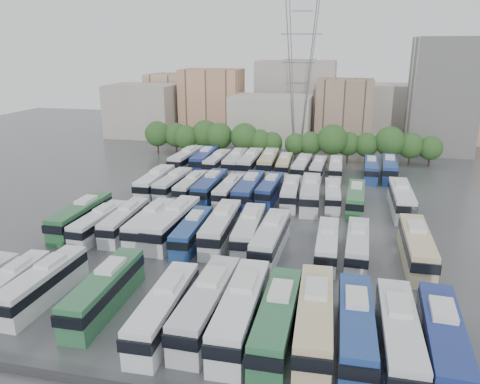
% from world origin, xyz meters
% --- Properties ---
extents(ground, '(220.00, 220.00, 0.00)m').
position_xyz_m(ground, '(0.00, 0.00, 0.00)').
color(ground, '#424447').
rests_on(ground, ground).
extents(tree_line, '(65.43, 8.05, 8.29)m').
position_xyz_m(tree_line, '(-1.31, 42.09, 4.40)').
color(tree_line, black).
rests_on(tree_line, ground).
extents(city_buildings, '(102.00, 35.00, 20.00)m').
position_xyz_m(city_buildings, '(-7.46, 71.86, 7.87)').
color(city_buildings, '#9E998E').
rests_on(city_buildings, ground).
extents(apartment_tower, '(14.00, 14.00, 26.00)m').
position_xyz_m(apartment_tower, '(34.00, 58.00, 13.00)').
color(apartment_tower, silver).
rests_on(apartment_tower, ground).
extents(electricity_pylon, '(9.00, 6.91, 33.83)m').
position_xyz_m(electricity_pylon, '(2.00, 50.00, 18.66)').
color(electricity_pylon, slate).
rests_on(electricity_pylon, ground).
extents(bus_r0_s1, '(2.80, 10.99, 3.42)m').
position_xyz_m(bus_r0_s1, '(-18.22, -23.74, 1.68)').
color(bus_r0_s1, white).
rests_on(bus_r0_s1, ground).
extents(bus_r0_s2, '(2.87, 12.02, 3.75)m').
position_xyz_m(bus_r0_s2, '(-15.04, -22.96, 1.84)').
color(bus_r0_s2, silver).
rests_on(bus_r0_s2, ground).
extents(bus_r0_s4, '(3.02, 12.79, 4.00)m').
position_xyz_m(bus_r0_s4, '(-8.40, -23.07, 1.96)').
color(bus_r0_s4, '#2D6A41').
rests_on(bus_r0_s4, ground).
extents(bus_r0_s6, '(3.06, 12.69, 3.96)m').
position_xyz_m(bus_r0_s6, '(-1.68, -24.92, 1.94)').
color(bus_r0_s6, white).
rests_on(bus_r0_s6, ground).
extents(bus_r0_s7, '(3.16, 13.42, 4.19)m').
position_xyz_m(bus_r0_s7, '(1.81, -23.43, 2.06)').
color(bus_r0_s7, silver).
rests_on(bus_r0_s7, ground).
extents(bus_r0_s8, '(3.15, 13.70, 4.29)m').
position_xyz_m(bus_r0_s8, '(5.01, -23.91, 2.11)').
color(bus_r0_s8, white).
rests_on(bus_r0_s8, ground).
extents(bus_r0_s9, '(2.88, 13.16, 4.13)m').
position_xyz_m(bus_r0_s9, '(8.27, -24.46, 2.03)').
color(bus_r0_s9, '#2D6A42').
rests_on(bus_r0_s9, ground).
extents(bus_r0_s10, '(3.51, 13.76, 4.28)m').
position_xyz_m(bus_r0_s10, '(11.34, -23.70, 2.10)').
color(bus_r0_s10, beige).
rests_on(bus_r0_s10, ground).
extents(bus_r0_s11, '(3.08, 13.04, 4.07)m').
position_xyz_m(bus_r0_s11, '(14.71, -24.11, 2.00)').
color(bus_r0_s11, navy).
rests_on(bus_r0_s11, ground).
extents(bus_r0_s12, '(2.96, 13.23, 4.15)m').
position_xyz_m(bus_r0_s12, '(18.03, -24.67, 2.04)').
color(bus_r0_s12, silver).
rests_on(bus_r0_s12, ground).
extents(bus_r0_s13, '(3.59, 13.57, 4.22)m').
position_xyz_m(bus_r0_s13, '(21.29, -24.78, 2.07)').
color(bus_r0_s13, navy).
rests_on(bus_r0_s13, ground).
extents(bus_r1_s0, '(2.84, 12.85, 4.03)m').
position_xyz_m(bus_r1_s0, '(-21.42, -5.42, 1.98)').
color(bus_r1_s0, '#2A6339').
rests_on(bus_r1_s0, ground).
extents(bus_r1_s1, '(2.90, 11.46, 3.57)m').
position_xyz_m(bus_r1_s1, '(-18.08, -6.71, 1.75)').
color(bus_r1_s1, silver).
rests_on(bus_r1_s1, ground).
extents(bus_r1_s2, '(2.99, 11.73, 3.65)m').
position_xyz_m(bus_r1_s2, '(-15.07, -5.33, 1.79)').
color(bus_r1_s2, silver).
rests_on(bus_r1_s2, ground).
extents(bus_r1_s3, '(2.74, 12.22, 3.83)m').
position_xyz_m(bus_r1_s3, '(-11.37, -5.43, 1.88)').
color(bus_r1_s3, silver).
rests_on(bus_r1_s3, ground).
extents(bus_r1_s4, '(3.39, 13.48, 4.20)m').
position_xyz_m(bus_r1_s4, '(-8.29, -5.22, 2.06)').
color(bus_r1_s4, silver).
rests_on(bus_r1_s4, ground).
extents(bus_r1_s5, '(2.86, 11.68, 3.64)m').
position_xyz_m(bus_r1_s5, '(-5.16, -6.75, 1.79)').
color(bus_r1_s5, navy).
rests_on(bus_r1_s5, ground).
extents(bus_r1_s6, '(3.28, 13.17, 4.11)m').
position_xyz_m(bus_r1_s6, '(-1.84, -5.10, 2.02)').
color(bus_r1_s6, silver).
rests_on(bus_r1_s6, ground).
extents(bus_r1_s7, '(3.32, 12.57, 3.91)m').
position_xyz_m(bus_r1_s7, '(1.81, -5.12, 1.92)').
color(bus_r1_s7, silver).
rests_on(bus_r1_s7, ground).
extents(bus_r1_s8, '(3.22, 12.92, 4.03)m').
position_xyz_m(bus_r1_s8, '(4.92, -7.23, 1.98)').
color(bus_r1_s8, silver).
rests_on(bus_r1_s8, ground).
extents(bus_r1_s10, '(2.54, 11.27, 3.53)m').
position_xyz_m(bus_r1_s10, '(11.60, -6.98, 1.73)').
color(bus_r1_s10, silver).
rests_on(bus_r1_s10, ground).
extents(bus_r1_s11, '(2.96, 11.77, 3.67)m').
position_xyz_m(bus_r1_s11, '(15.04, -6.75, 1.80)').
color(bus_r1_s11, silver).
rests_on(bus_r1_s11, ground).
extents(bus_r1_s13, '(2.95, 13.42, 4.21)m').
position_xyz_m(bus_r1_s13, '(21.63, -6.20, 2.07)').
color(bus_r1_s13, beige).
rests_on(bus_r1_s13, ground).
extents(bus_r2_s1, '(3.11, 12.81, 4.00)m').
position_xyz_m(bus_r2_s1, '(-18.06, 12.26, 1.96)').
color(bus_r2_s1, white).
rests_on(bus_r2_s1, ground).
extents(bus_r2_s2, '(3.01, 12.05, 3.76)m').
position_xyz_m(bus_r2_s2, '(-14.86, 12.33, 1.84)').
color(bus_r2_s2, silver).
rests_on(bus_r2_s2, ground).
extents(bus_r2_s3, '(2.58, 11.33, 3.55)m').
position_xyz_m(bus_r2_s3, '(-11.59, 11.90, 1.74)').
color(bus_r2_s3, silver).
rests_on(bus_r2_s3, ground).
extents(bus_r2_s4, '(2.83, 12.79, 4.01)m').
position_xyz_m(bus_r2_s4, '(-8.18, 11.66, 1.97)').
color(bus_r2_s4, navy).
rests_on(bus_r2_s4, ground).
extents(bus_r2_s5, '(2.77, 11.40, 3.56)m').
position_xyz_m(bus_r2_s5, '(-4.93, 11.12, 1.75)').
color(bus_r2_s5, silver).
rests_on(bus_r2_s5, ground).
extents(bus_r2_s6, '(2.93, 13.26, 4.16)m').
position_xyz_m(bus_r2_s6, '(-1.61, 11.11, 2.04)').
color(bus_r2_s6, navy).
rests_on(bus_r2_s6, ground).
extents(bus_r2_s7, '(3.05, 11.89, 3.70)m').
position_xyz_m(bus_r2_s7, '(1.45, 13.08, 1.82)').
color(bus_r2_s7, navy).
rests_on(bus_r2_s7, ground).
extents(bus_r2_s8, '(3.07, 11.64, 3.62)m').
position_xyz_m(bus_r2_s8, '(4.90, 12.26, 1.78)').
color(bus_r2_s8, silver).
rests_on(bus_r2_s8, ground).
extents(bus_r2_s9, '(3.43, 13.16, 4.09)m').
position_xyz_m(bus_r2_s9, '(8.09, 11.84, 2.01)').
color(bus_r2_s9, silver).
rests_on(bus_r2_s9, ground).
extents(bus_r2_s10, '(2.93, 10.96, 3.40)m').
position_xyz_m(bus_r2_s10, '(11.45, 12.79, 1.67)').
color(bus_r2_s10, silver).
rests_on(bus_r2_s10, ground).
extents(bus_r2_s11, '(3.02, 11.91, 3.71)m').
position_xyz_m(bus_r2_s11, '(15.01, 11.34, 1.82)').
color(bus_r2_s11, '#31733F').
rests_on(bus_r2_s11, ground).
extents(bus_r2_s13, '(3.02, 13.26, 4.15)m').
position_xyz_m(bus_r2_s13, '(21.67, 11.88, 2.04)').
color(bus_r2_s13, silver).
rests_on(bus_r2_s13, ground).
extents(bus_r3_s1, '(3.53, 13.27, 4.12)m').
position_xyz_m(bus_r3_s1, '(-18.30, 29.09, 2.02)').
color(bus_r3_s1, silver).
rests_on(bus_r3_s1, ground).
extents(bus_r3_s2, '(3.19, 12.97, 4.05)m').
position_xyz_m(bus_r3_s2, '(-14.77, 29.97, 1.99)').
color(bus_r3_s2, navy).
rests_on(bus_r3_s2, ground).
extents(bus_r3_s3, '(2.93, 11.94, 3.72)m').
position_xyz_m(bus_r3_s3, '(-11.76, 28.96, 1.83)').
color(bus_r3_s3, silver).
rests_on(bus_r3_s3, ground).
extents(bus_r3_s4, '(3.07, 12.87, 4.02)m').
position_xyz_m(bus_r3_s4, '(-8.16, 29.34, 1.97)').
color(bus_r3_s4, silver).
rests_on(bus_r3_s4, ground).
extents(bus_r3_s5, '(2.99, 13.28, 4.16)m').
position_xyz_m(bus_r3_s5, '(-5.12, 29.34, 2.04)').
color(bus_r3_s5, silver).
rests_on(bus_r3_s5, ground).
extents(bus_r3_s6, '(3.32, 13.27, 4.14)m').
position_xyz_m(bus_r3_s6, '(-1.65, 30.22, 2.03)').
color(bus_r3_s6, '#C1B685').
rests_on(bus_r3_s6, ground).
extents(bus_r3_s7, '(2.90, 11.29, 3.51)m').
position_xyz_m(bus_r3_s7, '(1.52, 30.13, 1.72)').
color(bus_r3_s7, '#CDC38D').
rests_on(bus_r3_s7, ground).
extents(bus_r3_s8, '(3.13, 11.75, 3.65)m').
position_xyz_m(bus_r3_s8, '(5.07, 28.91, 1.79)').
color(bus_r3_s8, silver).
rests_on(bus_r3_s8, ground).
extents(bus_r3_s9, '(2.86, 10.98, 3.42)m').
position_xyz_m(bus_r3_s9, '(8.20, 29.14, 1.68)').
color(bus_r3_s9, silver).
rests_on(bus_r3_s9, ground).
extents(bus_r3_s10, '(2.50, 11.02, 3.45)m').
position_xyz_m(bus_r3_s10, '(11.44, 29.87, 1.69)').
color(bus_r3_s10, silver).
rests_on(bus_r3_s10, ground).
extents(bus_r3_s12, '(2.89, 11.78, 3.67)m').
position_xyz_m(bus_r3_s12, '(17.99, 30.58, 1.80)').
color(bus_r3_s12, navy).
rests_on(bus_r3_s12, ground).
extents(bus_r3_s13, '(3.34, 12.60, 3.92)m').
position_xyz_m(bus_r3_s13, '(21.34, 31.28, 1.92)').
color(bus_r3_s13, navy).
rests_on(bus_r3_s13, ground).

